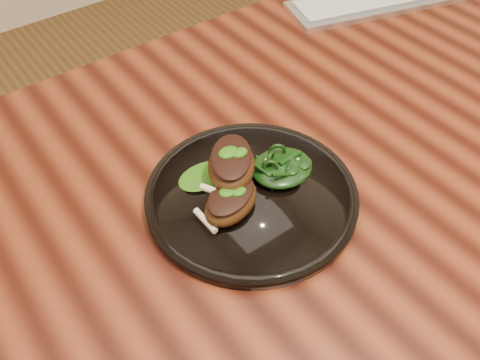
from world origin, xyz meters
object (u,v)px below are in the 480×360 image
(desk, at_px, (315,167))
(greens_heap, at_px, (282,165))
(plate, at_px, (251,196))
(lamb_chop_front, at_px, (231,201))
(keyboard, at_px, (376,1))

(desk, bearing_deg, greens_heap, -158.70)
(greens_heap, bearing_deg, plate, -174.81)
(lamb_chop_front, height_order, greens_heap, lamb_chop_front)
(plate, bearing_deg, keyboard, 27.63)
(plate, relative_size, greens_heap, 3.26)
(plate, xyz_separation_m, lamb_chop_front, (-0.04, -0.01, 0.03))
(keyboard, bearing_deg, greens_heap, -150.13)
(lamb_chop_front, relative_size, greens_heap, 1.17)
(desk, distance_m, lamb_chop_front, 0.26)
(desk, xyz_separation_m, greens_heap, (-0.12, -0.05, 0.12))
(greens_heap, distance_m, keyboard, 0.58)
(plate, relative_size, lamb_chop_front, 2.79)
(desk, height_order, lamb_chop_front, lamb_chop_front)
(desk, distance_m, plate, 0.21)
(greens_heap, bearing_deg, desk, 21.30)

